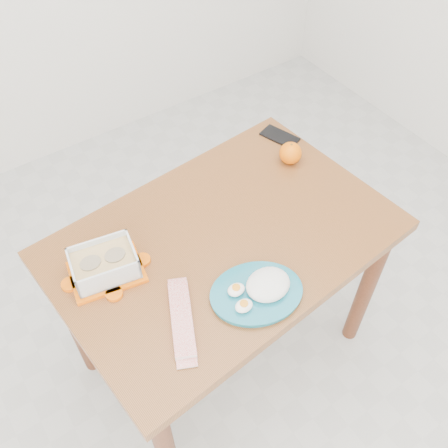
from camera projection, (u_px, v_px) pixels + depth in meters
ground at (248, 373)px, 2.05m from camera, size 3.50×3.50×0.00m
dining_table at (224, 259)px, 1.64m from camera, size 1.11×0.79×0.75m
food_container at (104, 264)px, 1.43m from camera, size 0.23×0.19×0.09m
orange_fruit at (290, 153)px, 1.75m from camera, size 0.08×0.08×0.08m
rice_plate at (260, 289)px, 1.40m from camera, size 0.33×0.33×0.07m
candy_bar at (182, 319)px, 1.35m from camera, size 0.15×0.23×0.02m
smartphone at (280, 137)px, 1.87m from camera, size 0.11×0.16×0.01m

